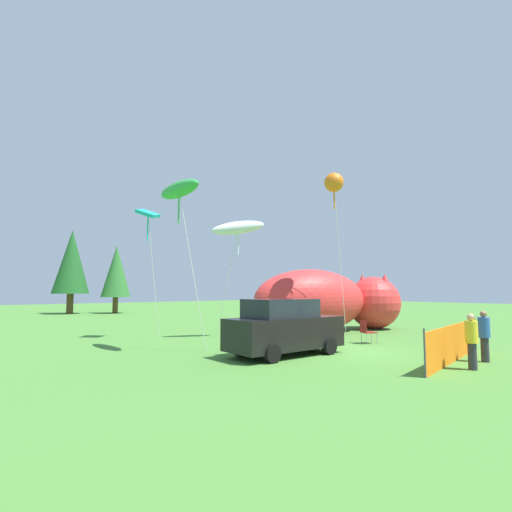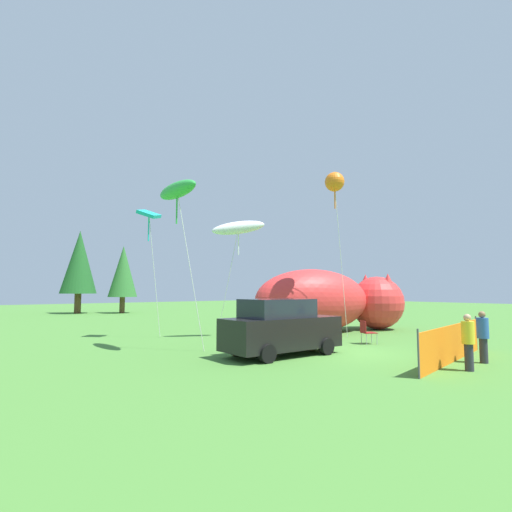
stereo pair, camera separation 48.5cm
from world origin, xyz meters
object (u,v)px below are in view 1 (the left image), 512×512
Objects in this scene: kite_orange_flower at (334,183)px; kite_teal_diamond at (148,215)px; folding_chair at (366,330)px; spectator_in_grey_shirt at (484,334)px; parked_car at (284,328)px; inflatable_cat at (327,303)px; spectator_in_red_shirt at (472,339)px; kite_white_ghost at (238,228)px; kite_green_fish at (179,190)px.

kite_teal_diamond is at bearing 141.43° from kite_orange_flower.
kite_orange_flower reaches higher than kite_teal_diamond.
folding_chair is 0.12× the size of kite_orange_flower.
parked_car is at bearing 128.66° from spectator_in_grey_shirt.
parked_car is 8.51m from inflatable_cat.
parked_car is at bearing 114.36° from spectator_in_red_shirt.
folding_chair is 0.10× the size of inflatable_cat.
spectator_in_red_shirt is 0.26× the size of kite_teal_diamond.
parked_car is 4.81m from folding_chair.
kite_green_fish is at bearing -157.67° from kite_white_ghost.
kite_green_fish reaches higher than inflatable_cat.
spectator_in_red_shirt is 0.27× the size of kite_white_ghost.
spectator_in_red_shirt is 10.09m from kite_orange_flower.
kite_orange_flower reaches higher than kite_green_fish.
kite_teal_diamond is at bearing 143.73° from kite_white_ghost.
folding_chair is 5.74m from spectator_in_red_shirt.
spectator_in_grey_shirt is (-0.84, -4.92, 0.31)m from folding_chair.
kite_green_fish reaches higher than spectator_in_grey_shirt.
folding_chair is 11.16m from kite_teal_diamond.
parked_car is at bearing -77.37° from kite_teal_diamond.
parked_car is 0.70× the size of kite_teal_diamond.
spectator_in_red_shirt is at bearing -60.69° from kite_green_fish.
parked_car is at bearing -153.19° from folding_chair.
spectator_in_red_shirt is 0.24× the size of kite_green_fish.
kite_orange_flower is 1.28× the size of kite_teal_diamond.
spectator_in_grey_shirt is 9.56m from kite_orange_flower.
inflatable_cat is 1.61× the size of kite_white_ghost.
spectator_in_grey_shirt is at bearing -100.63° from kite_orange_flower.
kite_green_fish is 1.12× the size of kite_white_ghost.
kite_orange_flower is (-2.11, -2.30, 5.83)m from inflatable_cat.
parked_car is at bearing -53.63° from kite_green_fish.
kite_white_ghost is at bearing 93.39° from spectator_in_red_shirt.
inflatable_cat is at bearing 5.83° from kite_green_fish.
inflatable_cat is 6.73m from kite_white_ghost.
folding_chair is at bearing -58.46° from kite_white_ghost.
inflatable_cat is 10.77m from kite_green_fish.
folding_chair is 5.01m from spectator_in_grey_shirt.
kite_teal_diamond reaches higher than spectator_in_grey_shirt.
kite_orange_flower reaches higher than parked_car.
kite_orange_flower is 5.09m from kite_white_ghost.
spectator_in_red_shirt is at bearing -64.18° from parked_car.
kite_green_fish is at bearing 127.77° from spectator_in_grey_shirt.
kite_orange_flower is 7.85m from kite_green_fish.
folding_chair is 0.15× the size of kite_teal_diamond.
kite_green_fish reaches higher than kite_teal_diamond.
kite_orange_flower is at bearing 21.64° from parked_car.
kite_green_fish is 4.28m from kite_teal_diamond.
kite_green_fish is at bearing -159.01° from inflatable_cat.
folding_chair is at bearing -105.93° from inflatable_cat.
kite_orange_flower reaches higher than spectator_in_red_shirt.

